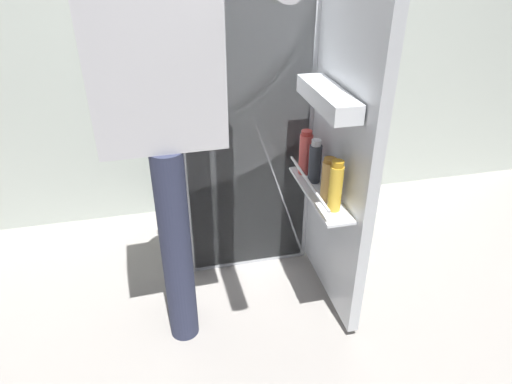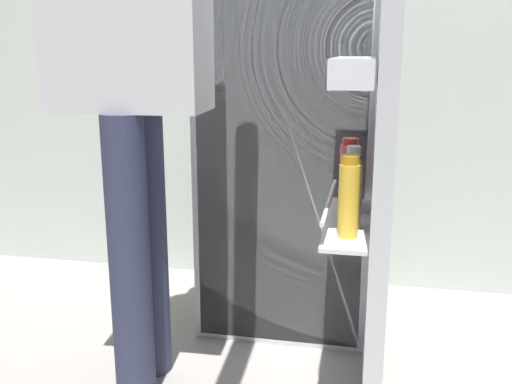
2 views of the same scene
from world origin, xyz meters
The scene contains 4 objects.
ground_plane centered at (0.00, 0.00, 0.00)m, with size 6.53×6.53×0.00m, color gray.
kitchen_wall centered at (0.00, 0.93, 1.22)m, with size 4.40×0.10×2.44m, color beige.
refrigerator centered at (0.02, 0.52, 0.88)m, with size 0.65×1.21×1.76m.
person centered at (-0.36, -0.06, 1.04)m, with size 0.56×0.75×1.72m.
Camera 2 is at (0.30, -1.60, 1.04)m, focal length 40.60 mm.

